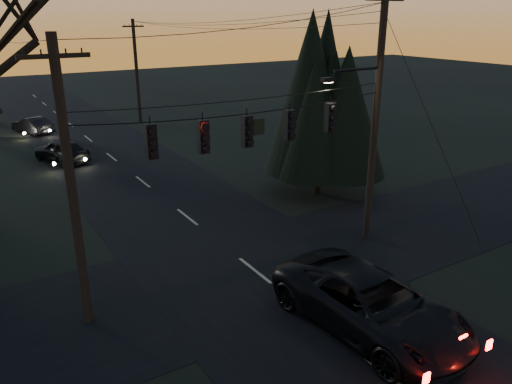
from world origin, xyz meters
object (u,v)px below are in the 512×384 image
utility_pole_right (366,237)px  utility_pole_far_r (141,122)px  suv_near (370,303)px  sedan_oncoming_b (33,125)px  utility_pole_left (89,321)px  sedan_oncoming_a (62,151)px  evergreen_right (321,104)px

utility_pole_right → utility_pole_far_r: utility_pole_right is taller
utility_pole_right → suv_near: (-4.48, -4.82, 0.88)m
utility_pole_right → sedan_oncoming_b: size_ratio=2.58×
utility_pole_far_r → sedan_oncoming_b: bearing=179.5°
suv_near → utility_pole_right: bearing=42.6°
utility_pole_left → sedan_oncoming_a: size_ratio=1.97×
utility_pole_right → sedan_oncoming_a: 20.34m
suv_near → sedan_oncoming_b: size_ratio=1.63×
evergreen_right → sedan_oncoming_a: (-10.13, 13.04, -3.94)m
suv_near → sedan_oncoming_a: suv_near is taller
utility_pole_left → sedan_oncoming_a: utility_pole_left is taller
utility_pole_left → sedan_oncoming_b: (2.80, 28.07, 0.64)m
utility_pole_far_r → evergreen_right: 23.09m
utility_pole_far_r → evergreen_right: evergreen_right is taller
utility_pole_right → sedan_oncoming_b: (-8.70, 28.07, 0.64)m
sedan_oncoming_a → sedan_oncoming_b: size_ratio=1.11×
utility_pole_left → suv_near: (7.02, -4.82, 0.88)m
suv_near → sedan_oncoming_a: bearing=95.2°
utility_pole_far_r → suv_near: 33.14m
evergreen_right → sedan_oncoming_a: bearing=127.8°
utility_pole_far_r → sedan_oncoming_b: utility_pole_far_r is taller
utility_pole_left → sedan_oncoming_a: 18.75m
utility_pole_left → utility_pole_far_r: same height
suv_near → sedan_oncoming_a: (-3.97, 23.31, -0.14)m
suv_near → sedan_oncoming_a: 23.65m
utility_pole_left → utility_pole_far_r: bearing=67.7°
utility_pole_right → sedan_oncoming_b: 29.40m
utility_pole_right → utility_pole_left: size_ratio=1.18×
utility_pole_right → utility_pole_far_r: bearing=90.0°
utility_pole_right → evergreen_right: (1.68, 5.45, 4.67)m
utility_pole_left → suv_near: 8.56m
sedan_oncoming_a → evergreen_right: bearing=108.0°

